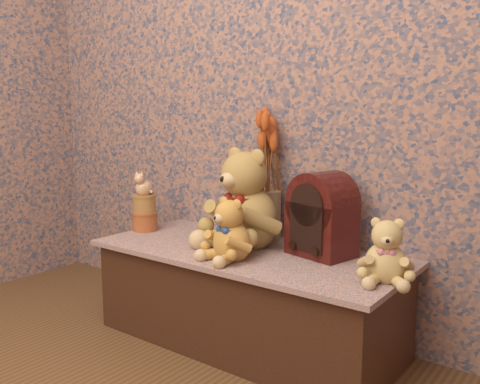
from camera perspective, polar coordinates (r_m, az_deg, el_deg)
The scene contains 10 objects.
display_shelf at distance 2.11m, azimuth 0.83°, elevation -11.52°, with size 1.26×0.56×0.39m, color navy.
teddy_large at distance 2.07m, azimuth 0.87°, elevation -0.22°, with size 0.34×0.41×0.43m, color #A27B3E, non-canonical shape.
teddy_medium at distance 1.90m, azimuth -0.94°, elevation -3.85°, with size 0.20×0.24×0.25m, color gold, non-canonical shape.
teddy_small at distance 1.72m, azimuth 15.98°, elevation -5.94°, with size 0.18×0.21×0.23m, color tan, non-canonical shape.
cathedral_radio at distance 1.97m, azimuth 9.12°, elevation -2.42°, with size 0.23×0.17×0.32m, color black, non-canonical shape.
ceramic_vase at distance 2.21m, azimuth 2.92°, elevation -2.56°, with size 0.13×0.13×0.21m, color tan.
dried_stalks at distance 2.17m, azimuth 2.99°, elevation 5.81°, with size 0.23×0.23×0.43m, color #BC4C1E, non-canonical shape.
biscuit_tin_lower at distance 2.41m, azimuth -10.54°, elevation -3.24°, with size 0.12×0.12×0.08m, color #C38239.
biscuit_tin_upper at distance 2.40m, azimuth -10.59°, elevation -1.31°, with size 0.11×0.11×0.08m, color tan.
cat_figurine at distance 2.38m, azimuth -10.66°, elevation 1.02°, with size 0.08×0.09×0.12m, color silver, non-canonical shape.
Camera 1 is at (1.16, -0.37, 0.93)m, focal length 38.33 mm.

